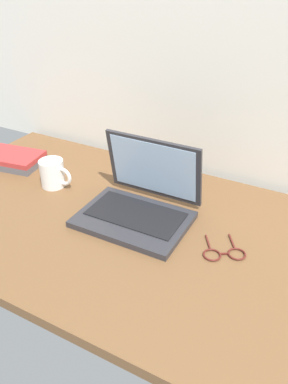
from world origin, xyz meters
The scene contains 5 objects.
desk centered at (0.00, 0.00, 0.01)m, with size 1.60×0.76×0.03m.
laptop centered at (-0.08, 0.06, 0.08)m, with size 0.31×0.26×0.22m.
coffee_mug centered at (-0.42, 0.07, 0.08)m, with size 0.12×0.08×0.09m.
eyeglasses centered at (0.19, 0.00, 0.03)m, with size 0.13×0.14×0.01m.
book_stack centered at (-0.65, 0.12, 0.05)m, with size 0.22×0.17×0.04m.
Camera 1 is at (0.37, -0.76, 0.68)m, focal length 35.86 mm.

